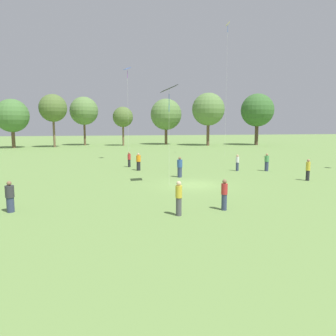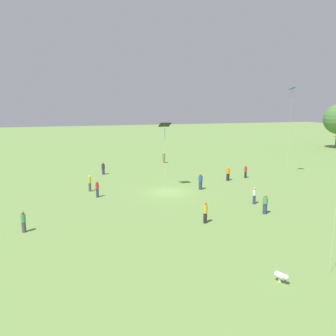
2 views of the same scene
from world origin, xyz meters
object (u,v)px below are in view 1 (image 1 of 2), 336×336
person_4 (179,198)px  person_5 (10,197)px  person_1 (237,163)px  person_7 (129,159)px  kite_0 (169,90)px  kite_1 (227,37)px  person_6 (180,167)px  person_0 (138,162)px  kite_2 (127,73)px  person_8 (267,162)px  person_2 (308,170)px  person_9 (224,195)px

person_4 → person_5: person_4 is taller
person_1 → person_7: size_ratio=0.98×
kite_0 → kite_1: kite_1 is taller
person_5 → person_6: 14.93m
person_6 → person_0: bearing=-153.8°
person_6 → kite_2: kite_2 is taller
person_6 → person_8: bearing=97.4°
person_0 → person_7: size_ratio=1.05×
kite_1 → kite_2: 16.09m
kite_0 → person_4: bearing=39.1°
person_5 → kite_0: size_ratio=0.22×
kite_0 → person_2: bearing=136.6°
person_7 → person_4: bearing=114.7°
person_6 → kite_1: bearing=142.8°
person_2 → kite_1: (1.19, 21.57, 15.94)m
person_2 → kite_0: bearing=-119.0°
person_4 → kite_0: bearing=139.0°
person_0 → person_1: 9.95m
person_4 → person_7: person_4 is taller
person_5 → person_6: bearing=-32.1°
person_1 → kite_1: size_ratio=0.09×
person_0 → kite_2: 13.41m
kite_2 → person_5: bearing=-0.5°
kite_1 → person_1: bearing=39.4°
person_0 → person_1: bearing=-154.1°
person_0 → person_8: size_ratio=1.00×
person_0 → person_9: (2.77, -16.44, -0.01)m
person_2 → kite_2: (-13.27, 17.80, 9.98)m
person_8 → kite_2: bearing=20.5°
person_8 → kite_1: 22.43m
person_0 → person_2: (13.03, -8.89, 0.04)m
person_2 → person_9: (-10.27, -7.55, -0.05)m
person_4 → person_8: person_4 is taller
person_1 → person_2: size_ratio=0.92×
person_8 → person_2: bearing=158.6°
person_0 → person_4: (0.10, -17.00, 0.04)m
person_8 → person_0: bearing=50.1°
person_2 → person_4: (-12.93, -8.11, 0.00)m
person_8 → kite_1: size_ratio=0.09×
person_9 → kite_0: size_ratio=0.23×
kite_1 → person_9: bearing=34.8°
kite_2 → person_0: bearing=20.3°
person_5 → kite_0: bearing=-40.8°
person_0 → person_5: person_0 is taller
person_4 → person_5: size_ratio=1.07×
person_0 → person_8: person_0 is taller
person_6 → person_7: person_6 is taller
person_9 → person_5: bearing=-166.7°
person_9 → kite_1: (11.46, 29.11, 15.99)m
person_0 → person_5: bearing=99.0°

